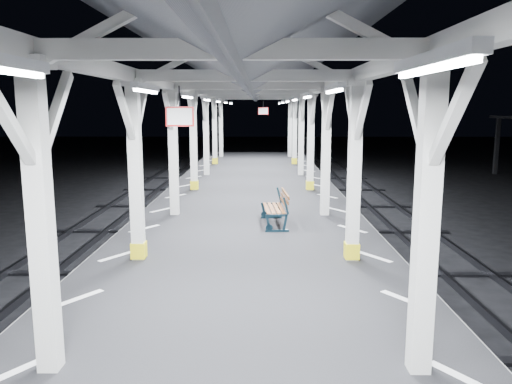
{
  "coord_description": "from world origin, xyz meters",
  "views": [
    {
      "loc": [
        0.28,
        -7.04,
        3.82
      ],
      "look_at": [
        0.2,
        2.52,
        2.2
      ],
      "focal_mm": 35.0,
      "sensor_mm": 36.0,
      "label": 1
    }
  ],
  "objects": [
    {
      "name": "hazard_stripes_right",
      "position": [
        2.45,
        0.0,
        1.0
      ],
      "size": [
        1.0,
        48.0,
        0.01
      ],
      "primitive_type": "cube",
      "color": "silver",
      "rests_on": "platform"
    },
    {
      "name": "ground",
      "position": [
        0.0,
        0.0,
        0.0
      ],
      "size": [
        120.0,
        120.0,
        0.0
      ],
      "primitive_type": "plane",
      "color": "black",
      "rests_on": "ground"
    },
    {
      "name": "canopy",
      "position": [
        0.0,
        -0.01,
        4.56
      ],
      "size": [
        5.4,
        49.0,
        4.65
      ],
      "color": "beige",
      "rests_on": "platform"
    },
    {
      "name": "platform",
      "position": [
        0.0,
        0.0,
        0.5
      ],
      "size": [
        6.0,
        50.0,
        1.0
      ],
      "primitive_type": "cube",
      "color": "black",
      "rests_on": "ground"
    },
    {
      "name": "hazard_stripes_left",
      "position": [
        -2.45,
        0.0,
        1.0
      ],
      "size": [
        1.0,
        48.0,
        0.01
      ],
      "primitive_type": "cube",
      "color": "silver",
      "rests_on": "platform"
    },
    {
      "name": "bench_mid",
      "position": [
        0.71,
        4.83,
        1.44
      ],
      "size": [
        0.67,
        1.55,
        0.82
      ],
      "rotation": [
        0.0,
        0.0,
        0.07
      ],
      "color": "#0F242F",
      "rests_on": "platform"
    }
  ]
}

